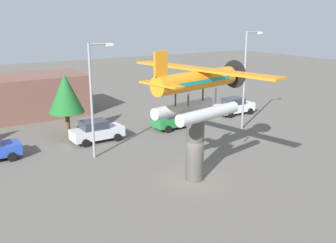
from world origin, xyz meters
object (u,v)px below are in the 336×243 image
(streetlight_secondary, at_px, (246,74))
(car_far_green, at_px, (175,119))
(storefront_building, at_px, (28,96))
(car_distant_white, at_px, (234,106))
(car_mid_silver, at_px, (96,131))
(tree_east, at_px, (66,93))
(streetlight_primary, at_px, (94,93))
(display_pedestal, at_px, (195,148))
(floatplane_monument, at_px, (198,88))

(streetlight_secondary, bearing_deg, car_far_green, 146.60)
(storefront_building, bearing_deg, car_distant_white, -31.87)
(car_mid_silver, xyz_separation_m, streetlight_secondary, (12.63, -3.73, 4.06))
(tree_east, bearing_deg, car_far_green, -17.95)
(streetlight_secondary, bearing_deg, streetlight_primary, 178.33)
(streetlight_secondary, bearing_deg, car_distant_white, 56.77)
(car_far_green, relative_size, streetlight_primary, 0.52)
(display_pedestal, xyz_separation_m, streetlight_secondary, (10.52, 6.60, 2.92))
(floatplane_monument, relative_size, streetlight_primary, 1.29)
(car_distant_white, xyz_separation_m, streetlight_primary, (-16.84, -3.88, 3.80))
(car_mid_silver, relative_size, tree_east, 0.79)
(floatplane_monument, relative_size, car_far_green, 2.48)
(streetlight_secondary, distance_m, tree_east, 15.50)
(car_mid_silver, relative_size, streetlight_secondary, 0.49)
(tree_east, bearing_deg, floatplane_monument, -73.95)
(streetlight_primary, xyz_separation_m, storefront_building, (-1.04, 14.99, -2.63))
(car_distant_white, distance_m, storefront_building, 21.08)
(display_pedestal, xyz_separation_m, car_mid_silver, (-2.11, 10.33, -1.14))
(car_distant_white, distance_m, streetlight_primary, 17.69)
(car_distant_white, bearing_deg, tree_east, 173.17)
(display_pedestal, height_order, car_distant_white, display_pedestal)
(car_distant_white, xyz_separation_m, tree_east, (-16.91, 2.03, 2.80))
(car_mid_silver, xyz_separation_m, car_far_green, (7.42, -0.30, 0.00))
(storefront_building, distance_m, tree_east, 9.29)
(display_pedestal, height_order, streetlight_secondary, streetlight_secondary)
(car_mid_silver, height_order, streetlight_primary, streetlight_primary)
(floatplane_monument, height_order, streetlight_secondary, streetlight_secondary)
(floatplane_monument, distance_m, car_far_green, 12.26)
(display_pedestal, relative_size, car_far_green, 0.96)
(display_pedestal, relative_size, streetlight_primary, 0.50)
(display_pedestal, distance_m, car_distant_white, 17.25)
(car_distant_white, bearing_deg, storefront_building, 148.13)
(display_pedestal, bearing_deg, car_mid_silver, 101.55)
(car_distant_white, relative_size, streetlight_primary, 0.52)
(tree_east, bearing_deg, storefront_building, 96.09)
(streetlight_primary, bearing_deg, car_far_green, 18.95)
(display_pedestal, xyz_separation_m, tree_east, (-3.58, 12.91, 1.66))
(display_pedestal, relative_size, car_distant_white, 0.96)
(floatplane_monument, height_order, storefront_building, floatplane_monument)
(floatplane_monument, height_order, car_far_green, floatplane_monument)
(floatplane_monument, bearing_deg, streetlight_secondary, 21.45)
(display_pedestal, bearing_deg, car_distant_white, 39.24)
(display_pedestal, bearing_deg, streetlight_secondary, 32.09)
(floatplane_monument, distance_m, tree_east, 13.56)
(streetlight_primary, distance_m, tree_east, 5.99)
(display_pedestal, xyz_separation_m, car_distant_white, (13.33, 10.88, -1.14))
(streetlight_secondary, height_order, tree_east, streetlight_secondary)
(storefront_building, height_order, tree_east, tree_east)
(streetlight_primary, xyz_separation_m, streetlight_secondary, (14.03, -0.41, 0.26))
(display_pedestal, distance_m, streetlight_primary, 8.27)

